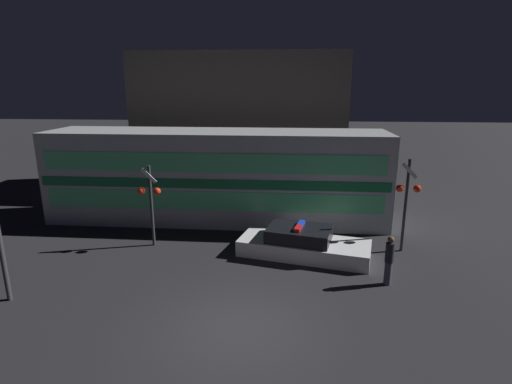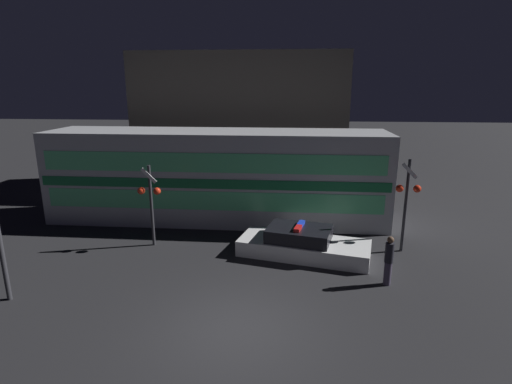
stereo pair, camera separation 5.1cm
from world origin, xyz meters
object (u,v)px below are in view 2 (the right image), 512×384
object	(u,v)px
police_car	(303,244)
crossing_signal_near	(407,197)
pedestrian	(389,260)
train	(218,176)

from	to	relation	value
police_car	crossing_signal_near	xyz separation A→B (m)	(3.64, 0.63, 1.66)
police_car	pedestrian	distance (m)	3.23
train	crossing_signal_near	distance (m)	8.02
train	pedestrian	distance (m)	8.59
train	crossing_signal_near	world-z (taller)	train
train	crossing_signal_near	bearing A→B (deg)	-23.26
pedestrian	crossing_signal_near	size ratio (longest dim) A/B	0.46
pedestrian	crossing_signal_near	bearing A→B (deg)	66.84
police_car	crossing_signal_near	world-z (taller)	crossing_signal_near
train	police_car	size ratio (longest dim) A/B	3.04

